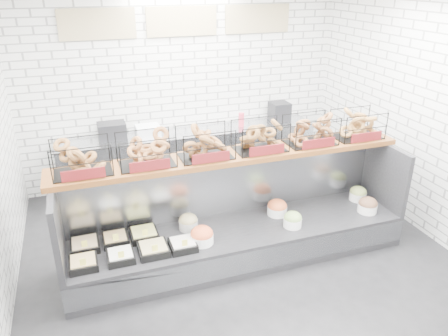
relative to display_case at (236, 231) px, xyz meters
name	(u,v)px	position (x,y,z in m)	size (l,w,h in m)	color
ground	(248,270)	(0.02, -0.34, -0.33)	(5.50, 5.50, 0.00)	black
room_shell	(231,82)	(0.02, 0.26, 1.73)	(5.02, 5.51, 3.01)	silver
display_case	(236,231)	(0.00, 0.00, 0.00)	(4.00, 0.90, 1.20)	black
bagel_shelf	(233,142)	(0.02, 0.18, 1.07)	(4.10, 0.50, 0.40)	#532B11
prep_counter	(191,157)	(0.02, 2.09, 0.14)	(4.00, 0.60, 1.20)	#93969B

